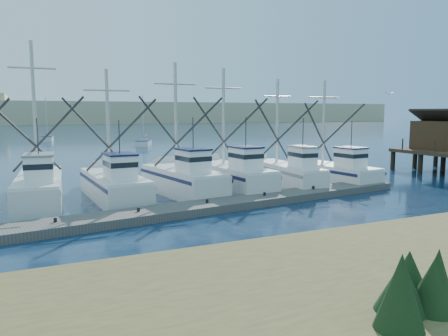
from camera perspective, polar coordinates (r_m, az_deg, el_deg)
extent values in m
plane|color=#0C1E36|center=(21.59, 14.90, -7.47)|extent=(500.00, 500.00, 0.00)
cube|color=#58534E|center=(23.36, -6.49, -5.60)|extent=(32.73, 6.57, 0.44)
cube|color=#4C331E|center=(44.81, 26.69, 3.84)|extent=(4.00, 4.00, 2.60)
cube|color=tan|center=(226.45, -21.30, 6.74)|extent=(360.00, 60.00, 10.00)
cube|color=silver|center=(28.01, -22.96, -2.77)|extent=(3.13, 9.27, 1.59)
cube|color=white|center=(25.47, -22.97, -0.20)|extent=(1.58, 2.33, 1.50)
cylinder|color=#B7B2A8|center=(29.18, -23.53, 7.13)|extent=(0.22, 0.22, 8.08)
cube|color=silver|center=(28.05, -14.16, -2.51)|extent=(3.08, 8.46, 1.47)
cube|color=white|center=(25.76, -13.40, -0.01)|extent=(1.63, 2.11, 1.50)
cylinder|color=#B7B2A8|center=(29.07, -14.93, 5.85)|extent=(0.22, 0.22, 6.65)
cube|color=silver|center=(28.84, -5.38, -1.92)|extent=(3.72, 8.00, 1.61)
cube|color=white|center=(26.79, -4.04, 0.74)|extent=(1.77, 2.08, 1.50)
cylinder|color=#B7B2A8|center=(29.72, -6.32, 6.76)|extent=(0.22, 0.22, 7.08)
cube|color=silver|center=(30.43, 1.02, -1.40)|extent=(3.17, 8.33, 1.61)
cube|color=white|center=(28.38, 2.85, 1.12)|extent=(1.63, 2.10, 1.50)
cylinder|color=#B7B2A8|center=(31.34, -0.07, 6.63)|extent=(0.22, 0.22, 6.87)
cube|color=silver|center=(32.49, 8.10, -1.02)|extent=(2.47, 8.07, 1.49)
cube|color=white|center=(30.61, 10.21, 1.26)|extent=(1.30, 2.00, 1.50)
cylinder|color=#B7B2A8|center=(33.31, 6.96, 5.99)|extent=(0.22, 0.22, 6.35)
cube|color=silver|center=(34.79, 14.01, -0.78)|extent=(3.49, 7.93, 1.29)
cube|color=white|center=(33.12, 16.20, 1.17)|extent=(1.72, 2.04, 1.50)
cylinder|color=#B7B2A8|center=(35.50, 12.89, 5.79)|extent=(0.22, 0.22, 6.58)
cube|color=silver|center=(71.47, -10.41, 3.23)|extent=(3.88, 6.25, 0.90)
cylinder|color=#B7B2A8|center=(71.60, -10.54, 6.48)|extent=(0.12, 0.12, 7.20)
cube|color=silver|center=(88.05, -22.05, 3.57)|extent=(2.46, 5.85, 0.90)
cylinder|color=#B7B2A8|center=(88.22, -22.19, 6.20)|extent=(0.12, 0.12, 7.20)
sphere|color=white|center=(35.96, 20.75, 9.12)|extent=(0.18, 0.18, 0.18)
cube|color=white|center=(35.77, 20.45, 9.17)|extent=(0.44, 0.11, 0.12)
cube|color=white|center=(36.15, 21.06, 9.12)|extent=(0.44, 0.11, 0.12)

